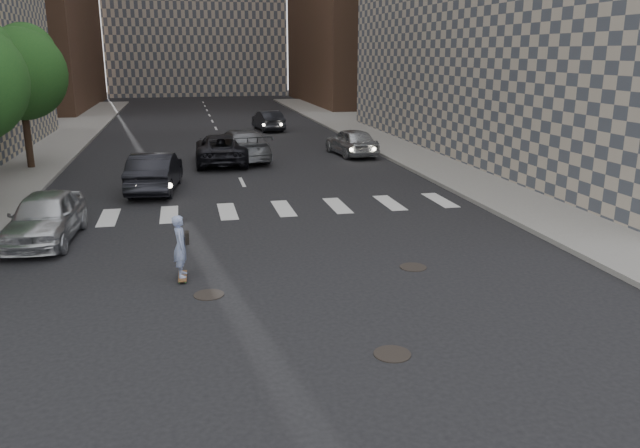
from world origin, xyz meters
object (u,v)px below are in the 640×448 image
Objects in this scene: silver_sedan at (45,217)px; traffic_car_b at (241,145)px; traffic_car_e at (268,121)px; tree_c at (21,69)px; traffic_car_c at (221,149)px; traffic_car_a at (155,172)px; traffic_car_d at (351,142)px; skateboarder at (181,246)px.

traffic_car_b is at bearing 65.71° from silver_sedan.
traffic_car_b is at bearing 69.18° from traffic_car_e.
traffic_car_b is (9.95, 0.48, -3.84)m from tree_c.
silver_sedan is (2.98, -12.58, -3.91)m from tree_c.
traffic_car_b reaches higher than traffic_car_c.
traffic_car_a is (5.89, -6.14, -3.86)m from tree_c.
traffic_car_b is 6.01m from traffic_car_d.
skateboarder is 19.79m from traffic_car_d.
traffic_car_b is at bearing -3.41° from traffic_car_d.
tree_c reaches higher than traffic_car_a.
traffic_car_d is (10.06, 7.00, -0.04)m from traffic_car_a.
traffic_car_a is 12.26m from traffic_car_d.
tree_c reaches higher than traffic_car_e.
traffic_car_a is 20.30m from traffic_car_e.
traffic_car_a is at bearing 27.75° from traffic_car_d.
traffic_car_d is at bearing 175.82° from traffic_car_b.
skateboarder is 0.29× the size of traffic_car_b.
traffic_car_b is at bearing -115.04° from traffic_car_a.
traffic_car_b is 1.31× the size of traffic_car_e.
silver_sedan reaches higher than traffic_car_e.
traffic_car_d is 12.35m from traffic_car_e.
skateboarder is 0.31× the size of traffic_car_c.
traffic_car_e is at bearing -83.47° from traffic_car_d.
traffic_car_e is at bearing 72.24° from silver_sedan.
traffic_car_c is at bearing 84.45° from skateboarder.
skateboarder is 10.63m from traffic_car_a.
tree_c reaches higher than traffic_car_b.
traffic_car_e is (4.16, 13.09, -0.04)m from traffic_car_c.
traffic_car_b reaches higher than traffic_car_a.
traffic_car_a is 7.76m from traffic_car_b.
skateboarder is at bearing 71.42° from traffic_car_e.
traffic_car_e is at bearing 79.61° from skateboarder.
silver_sedan is 0.78× the size of traffic_car_b.
skateboarder is 5.69m from silver_sedan.
traffic_car_a is at bearing 69.47° from silver_sedan.
traffic_car_d is at bearing 49.84° from silver_sedan.
traffic_car_d is (7.07, 1.09, 0.00)m from traffic_car_c.
traffic_car_d is at bearing -138.66° from traffic_car_a.
traffic_car_d is (6.00, 0.38, -0.06)m from traffic_car_b.
traffic_car_e is (-2.90, 12.00, -0.04)m from traffic_car_d.
silver_sedan is 13.69m from traffic_car_c.
tree_c reaches higher than skateboarder.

